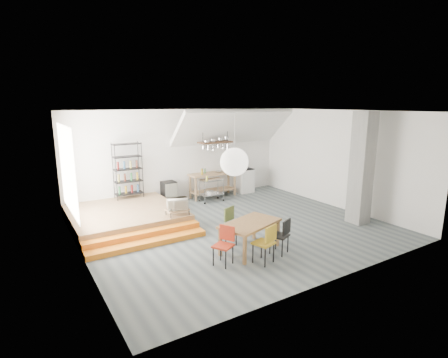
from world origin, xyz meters
TOP-DOWN VIEW (x-y plane):
  - floor at (0.00, 0.00)m, footprint 8.00×8.00m
  - wall_back at (0.00, 3.50)m, footprint 8.00×0.04m
  - wall_left at (-4.00, 0.00)m, footprint 0.04×7.00m
  - wall_right at (4.00, 0.00)m, footprint 0.04×7.00m
  - ceiling at (0.00, 0.00)m, footprint 8.00×7.00m
  - slope_ceiling at (1.80, 2.90)m, footprint 4.40×1.44m
  - window_pane at (-3.98, 1.50)m, footprint 0.02×2.50m
  - platform at (-2.50, 2.00)m, footprint 3.00×3.00m
  - step_lower at (-2.50, 0.05)m, footprint 3.00×0.35m
  - step_upper at (-2.50, 0.40)m, footprint 3.00×0.35m
  - concrete_column at (3.30, -1.50)m, footprint 0.50×0.50m
  - kitchen_counter at (1.10, 3.15)m, footprint 1.80×0.60m
  - stove at (2.50, 3.16)m, footprint 0.60×0.60m
  - pot_rack at (1.13, 2.92)m, footprint 1.20×0.50m
  - wire_shelving at (-2.00, 3.20)m, footprint 0.88×0.38m
  - microwave_shelf at (-1.40, 0.75)m, footprint 0.60×0.40m
  - paper_lantern at (-1.14, -1.67)m, footprint 0.60×0.60m
  - dining_table at (-0.57, -1.49)m, footprint 1.66×1.24m
  - chair_mustard at (-0.67, -2.23)m, footprint 0.50×0.50m
  - chair_black at (-0.05, -2.02)m, footprint 0.51×0.51m
  - chair_olive at (-0.60, -0.79)m, footprint 0.52×0.52m
  - chair_red at (-1.42, -1.75)m, footprint 0.52×0.52m
  - rolling_cart at (0.75, 2.64)m, footprint 0.82×0.47m
  - mini_fridge at (-0.62, 3.20)m, footprint 0.46×0.46m
  - microwave at (-1.40, 0.75)m, footprint 0.63×0.50m
  - bowl at (1.32, 3.10)m, footprint 0.28×0.28m

SIDE VIEW (x-z plane):
  - floor at x=0.00m, z-range 0.00..0.00m
  - step_lower at x=-2.50m, z-range 0.00..0.13m
  - step_upper at x=-2.50m, z-range 0.00..0.27m
  - platform at x=-2.50m, z-range 0.00..0.40m
  - mini_fridge at x=-0.62m, z-range 0.00..0.78m
  - stove at x=2.50m, z-range -0.11..1.07m
  - chair_red at x=-1.42m, z-range 0.08..0.92m
  - chair_black at x=-0.05m, z-range 0.08..0.92m
  - rolling_cart at x=0.75m, z-range 0.12..0.92m
  - chair_olive at x=-0.60m, z-range 0.09..0.96m
  - chair_mustard at x=-0.67m, z-range 0.09..0.97m
  - microwave_shelf at x=-1.40m, z-range 0.46..0.63m
  - dining_table at x=-0.57m, z-range 0.27..0.97m
  - kitchen_counter at x=1.10m, z-range 0.17..1.08m
  - microwave at x=-1.40m, z-range 0.56..0.87m
  - bowl at x=1.32m, z-range 0.91..0.97m
  - wire_shelving at x=-2.00m, z-range 0.43..2.23m
  - wall_back at x=0.00m, z-range 0.00..3.20m
  - wall_left at x=-4.00m, z-range 0.00..3.20m
  - wall_right at x=4.00m, z-range 0.00..3.20m
  - concrete_column at x=3.30m, z-range 0.00..3.20m
  - window_pane at x=-3.98m, z-range 0.70..2.90m
  - pot_rack at x=1.13m, z-range 1.26..2.69m
  - paper_lantern at x=-1.14m, z-range 1.90..2.50m
  - slope_ceiling at x=1.80m, z-range 1.89..3.21m
  - ceiling at x=0.00m, z-range 3.19..3.21m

